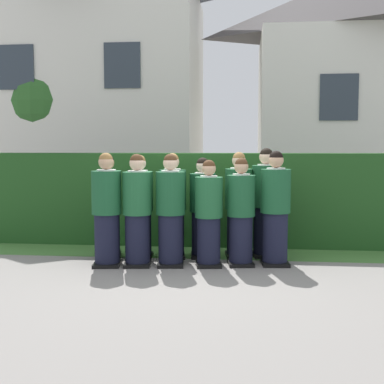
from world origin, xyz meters
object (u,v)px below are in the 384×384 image
(student_front_row_0, at_px, (107,212))
(student_rear_row_2, at_px, (173,208))
(student_front_row_4, at_px, (241,214))
(student_rear_row_3, at_px, (203,210))
(student_rear_row_4, at_px, (239,207))
(student_front_row_1, at_px, (137,213))
(student_rear_row_0, at_px, (108,208))
(student_rear_row_1, at_px, (140,209))
(student_rear_row_5, at_px, (266,205))
(student_front_row_2, at_px, (171,213))
(student_front_row_5, at_px, (275,211))
(student_front_row_3, at_px, (209,216))

(student_front_row_0, xyz_separation_m, student_rear_row_2, (0.87, 0.65, -0.01))
(student_front_row_4, height_order, student_rear_row_3, student_front_row_4)
(student_rear_row_4, bearing_deg, student_front_row_1, -152.61)
(student_front_row_0, height_order, student_front_row_1, student_front_row_0)
(student_rear_row_0, distance_m, student_rear_row_3, 1.48)
(student_rear_row_1, bearing_deg, student_rear_row_4, 8.63)
(student_rear_row_2, distance_m, student_rear_row_5, 1.46)
(student_front_row_2, bearing_deg, student_front_row_0, -173.33)
(student_front_row_5, bearing_deg, student_front_row_4, -171.52)
(student_front_row_1, relative_size, student_rear_row_3, 1.04)
(student_front_row_4, relative_size, student_rear_row_0, 0.97)
(student_rear_row_4, bearing_deg, student_front_row_2, -144.31)
(student_front_row_1, xyz_separation_m, student_rear_row_4, (1.46, 0.75, 0.01))
(student_front_row_3, bearing_deg, student_front_row_4, 12.17)
(student_rear_row_1, relative_size, student_rear_row_5, 0.94)
(student_rear_row_5, bearing_deg, student_front_row_2, -151.68)
(student_rear_row_0, distance_m, student_rear_row_5, 2.47)
(student_front_row_4, bearing_deg, student_rear_row_1, 167.91)
(student_front_row_1, distance_m, student_rear_row_5, 2.05)
(student_front_row_5, relative_size, student_rear_row_1, 1.04)
(student_rear_row_1, distance_m, student_rear_row_2, 0.51)
(student_front_row_1, bearing_deg, student_rear_row_5, 23.26)
(student_front_row_0, bearing_deg, student_rear_row_1, 57.51)
(student_rear_row_3, xyz_separation_m, student_rear_row_4, (0.56, 0.10, 0.04))
(student_front_row_1, xyz_separation_m, student_rear_row_3, (0.90, 0.65, -0.03))
(student_front_row_2, distance_m, student_rear_row_0, 1.14)
(student_front_row_0, distance_m, student_rear_row_0, 0.56)
(student_front_row_3, height_order, student_rear_row_1, student_rear_row_1)
(student_front_row_5, xyz_separation_m, student_rear_row_3, (-1.10, 0.39, -0.05))
(student_front_row_0, xyz_separation_m, student_front_row_2, (0.92, 0.11, -0.01))
(student_front_row_4, distance_m, student_rear_row_3, 0.76)
(student_front_row_3, relative_size, student_rear_row_4, 0.94)
(student_front_row_2, bearing_deg, student_front_row_1, -173.58)
(student_front_row_3, relative_size, student_rear_row_1, 0.96)
(student_front_row_0, xyz_separation_m, student_rear_row_5, (2.32, 0.86, 0.03))
(student_front_row_2, bearing_deg, student_front_row_5, 7.77)
(student_front_row_2, bearing_deg, student_rear_row_2, 95.05)
(student_front_row_0, bearing_deg, student_rear_row_2, 36.67)
(student_rear_row_1, distance_m, student_rear_row_4, 1.55)
(student_front_row_2, distance_m, student_rear_row_4, 1.20)
(student_front_row_2, relative_size, student_rear_row_4, 0.99)
(student_rear_row_1, relative_size, student_rear_row_4, 0.97)
(student_front_row_2, xyz_separation_m, student_rear_row_0, (-1.05, 0.44, -0.01))
(student_front_row_1, distance_m, student_front_row_5, 2.02)
(student_front_row_1, bearing_deg, student_rear_row_2, 53.98)
(student_front_row_1, distance_m, student_front_row_4, 1.51)
(student_front_row_1, xyz_separation_m, student_rear_row_1, (-0.07, 0.52, -0.01))
(student_rear_row_2, xyz_separation_m, student_rear_row_5, (1.45, 0.21, 0.04))
(student_front_row_4, relative_size, student_rear_row_4, 0.95)
(student_front_row_0, relative_size, student_rear_row_2, 1.01)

